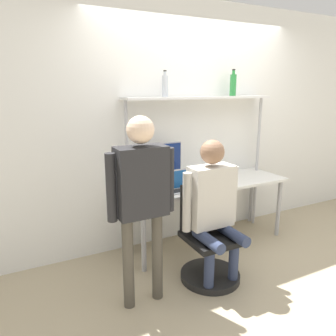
# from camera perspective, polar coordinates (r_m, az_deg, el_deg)

# --- Properties ---
(ground_plane) EXTENTS (12.00, 12.00, 0.00)m
(ground_plane) POSITION_cam_1_polar(r_m,az_deg,el_deg) (3.74, 9.33, -14.54)
(ground_plane) COLOR tan
(wall_back) EXTENTS (8.00, 0.06, 2.70)m
(wall_back) POSITION_cam_1_polar(r_m,az_deg,el_deg) (3.86, 4.26, 7.66)
(wall_back) COLOR white
(wall_back) RESTS_ON ground_plane
(desk) EXTENTS (1.89, 0.61, 0.73)m
(desk) POSITION_cam_1_polar(r_m,az_deg,el_deg) (3.72, 6.76, -3.62)
(desk) COLOR silver
(desk) RESTS_ON ground_plane
(shelf_unit) EXTENTS (1.79, 0.25, 1.67)m
(shelf_unit) POSITION_cam_1_polar(r_m,az_deg,el_deg) (3.71, 5.63, 8.60)
(shelf_unit) COLOR white
(shelf_unit) RESTS_ON ground_plane
(monitor) EXTENTS (0.47, 0.22, 0.46)m
(monitor) POSITION_cam_1_polar(r_m,az_deg,el_deg) (3.52, -1.11, 0.84)
(monitor) COLOR #B7B7BC
(monitor) RESTS_ON desk
(laptop) EXTENTS (0.33, 0.21, 0.20)m
(laptop) POSITION_cam_1_polar(r_m,az_deg,el_deg) (3.41, 2.04, -2.86)
(laptop) COLOR #BCBCC1
(laptop) RESTS_ON desk
(cell_phone) EXTENTS (0.07, 0.15, 0.01)m
(cell_phone) POSITION_cam_1_polar(r_m,az_deg,el_deg) (3.57, 5.91, -3.02)
(cell_phone) COLOR #264C8C
(cell_phone) RESTS_ON desk
(office_chair) EXTENTS (0.56, 0.56, 0.89)m
(office_chair) POSITION_cam_1_polar(r_m,az_deg,el_deg) (3.20, 7.05, -14.11)
(office_chair) COLOR black
(office_chair) RESTS_ON ground_plane
(person_seated) EXTENTS (0.58, 0.47, 1.33)m
(person_seated) POSITION_cam_1_polar(r_m,az_deg,el_deg) (2.96, 7.84, -5.77)
(person_seated) COLOR #2D3856
(person_seated) RESTS_ON ground_plane
(person_standing) EXTENTS (0.56, 0.21, 1.57)m
(person_standing) POSITION_cam_1_polar(r_m,az_deg,el_deg) (2.56, -4.62, -3.79)
(person_standing) COLOR #4C473D
(person_standing) RESTS_ON ground_plane
(bottle_clear) EXTENTS (0.07, 0.07, 0.27)m
(bottle_clear) POSITION_cam_1_polar(r_m,az_deg,el_deg) (3.48, -0.54, 14.15)
(bottle_clear) COLOR silver
(bottle_clear) RESTS_ON shelf_unit
(bottle_green) EXTENTS (0.07, 0.07, 0.30)m
(bottle_green) POSITION_cam_1_polar(r_m,az_deg,el_deg) (3.95, 11.26, 14.07)
(bottle_green) COLOR #2D8C3F
(bottle_green) RESTS_ON shelf_unit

